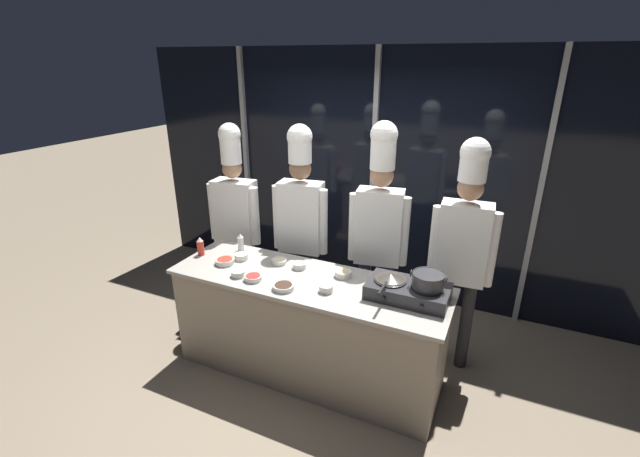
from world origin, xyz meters
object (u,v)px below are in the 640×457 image
Objects in this scene: chef_pastry at (464,238)px; chef_head at (235,208)px; portable_stove at (408,291)px; prep_bowl_garlic at (238,273)px; prep_bowl_chicken at (326,288)px; stock_pot at (428,280)px; prep_bowl_soy_glaze at (283,286)px; prep_bowl_rice at (241,256)px; chef_line at (379,220)px; chef_sous at (301,213)px; squeeze_bottle_clear at (241,242)px; prep_bowl_bell_pepper at (253,277)px; prep_bowl_shrimp at (299,265)px; prep_bowl_noodles at (279,261)px; frying_pan at (390,277)px; prep_bowl_chili_flakes at (225,261)px; squeeze_bottle_chili at (200,246)px; prep_bowl_ginger at (343,273)px.

chef_head is at bearing -3.67° from chef_pastry.
portable_stove is 5.28× the size of prep_bowl_garlic.
prep_bowl_chicken is 1.19m from chef_pastry.
prep_bowl_soy_glaze is (-1.04, -0.27, -0.16)m from stock_pot.
chef_line is at bearing 29.54° from prep_bowl_rice.
prep_bowl_garlic is at bearing 71.96° from chef_sous.
squeeze_bottle_clear is 1.42× the size of prep_bowl_rice.
prep_bowl_bell_pepper is 0.07× the size of chef_pastry.
prep_bowl_soy_glaze is at bearing 101.20° from chef_sous.
prep_bowl_shrimp is at bearing 97.75° from prep_bowl_soy_glaze.
prep_bowl_noodles is 0.06× the size of chef_pastry.
frying_pan is at bearing -7.53° from squeeze_bottle_clear.
prep_bowl_rice is 0.15m from prep_bowl_chili_flakes.
chef_line reaches higher than chef_pastry.
chef_pastry reaches higher than squeeze_bottle_chili.
prep_bowl_soy_glaze is 1.18× the size of prep_bowl_bell_pepper.
frying_pan is (-0.14, -0.00, 0.09)m from portable_stove.
prep_bowl_shrimp reaches higher than prep_bowl_bell_pepper.
prep_bowl_garlic is at bearing 119.72° from chef_head.
prep_bowl_garlic is (-0.44, 0.03, 0.01)m from prep_bowl_soy_glaze.
chef_pastry is (1.49, 0.83, 0.28)m from prep_bowl_bell_pepper.
prep_bowl_soy_glaze is at bearing -26.84° from prep_bowl_rice.
frying_pan is at bearing 105.32° from chef_line.
prep_bowl_chili_flakes is (-0.38, 0.15, 0.00)m from prep_bowl_bell_pepper.
prep_bowl_chicken is 0.87m from chef_line.
chef_head is 2.24m from chef_pastry.
chef_line is at bearing -7.65° from chef_pastry.
prep_bowl_shrimp is 0.66m from prep_bowl_chili_flakes.
squeeze_bottle_chili is 0.75m from prep_bowl_noodles.
chef_head is at bearing 131.68° from prep_bowl_bell_pepper.
prep_bowl_rice is at bearing -55.37° from squeeze_bottle_clear.
prep_bowl_soy_glaze is at bearing 53.12° from chef_line.
frying_pan reaches higher than prep_bowl_soy_glaze.
prep_bowl_bell_pepper is at bearing 39.68° from chef_line.
prep_bowl_soy_glaze is at bearing -33.10° from squeeze_bottle_clear.
prep_bowl_chicken reaches higher than prep_bowl_soy_glaze.
portable_stove reaches higher than prep_bowl_chicken.
chef_sous reaches higher than squeeze_bottle_chili.
stock_pot is 0.13× the size of chef_sous.
portable_stove is 1.62m from squeeze_bottle_clear.
prep_bowl_chicken is at bearing -4.02° from prep_bowl_chili_flakes.
chef_sous reaches higher than prep_bowl_ginger.
prep_bowl_soy_glaze is at bearing -55.88° from prep_bowl_noodles.
chef_sous reaches higher than portable_stove.
prep_bowl_chili_flakes is (0.30, -0.06, -0.05)m from squeeze_bottle_chili.
frying_pan reaches higher than prep_bowl_bell_pepper.
prep_bowl_shrimp is at bearing 173.15° from frying_pan.
prep_bowl_chicken is at bearing -12.36° from prep_bowl_rice.
prep_bowl_garlic is 0.28m from prep_bowl_chili_flakes.
squeeze_bottle_chili is 1.43× the size of prep_bowl_rice.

